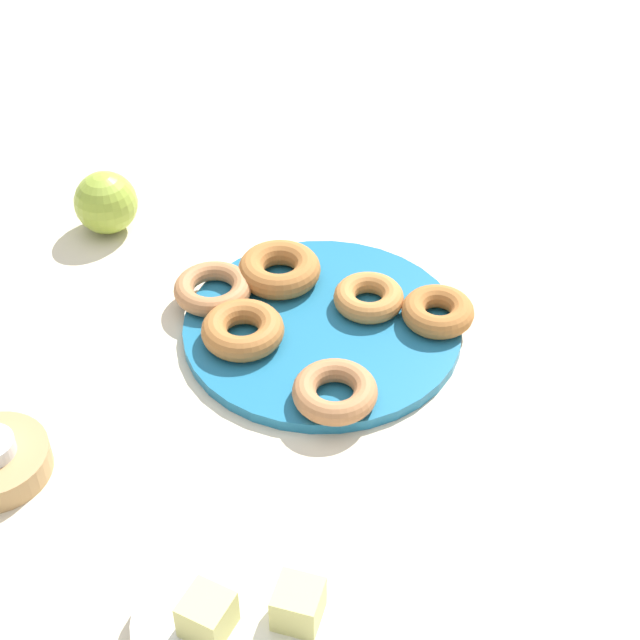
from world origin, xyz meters
The scene contains 12 objects.
ground_plane centered at (0.00, 0.00, 0.00)m, with size 2.40×2.40×0.00m, color beige.
donut_plate centered at (0.00, 0.00, 0.01)m, with size 0.31×0.31×0.01m, color #1E6B93.
donut_0 centered at (0.06, -0.07, 0.03)m, with size 0.10×0.10×0.03m, color #AD6B33.
donut_1 centered at (-0.13, -0.01, 0.03)m, with size 0.08×0.08×0.03m, color #AD6B33.
donut_2 centered at (-0.05, -0.03, 0.03)m, with size 0.08×0.08×0.02m, color #BC7A3D.
donut_3 centered at (0.08, 0.03, 0.03)m, with size 0.09×0.09×0.03m, color #AD6B33.
donut_4 centered at (0.13, -0.04, 0.02)m, with size 0.09×0.09×0.02m, color #B27547.
donut_5 centered at (-0.02, 0.12, 0.03)m, with size 0.09×0.09×0.02m, color #B27547.
fruit_bowl centered at (0.02, 0.37, 0.02)m, with size 0.20×0.20×0.03m, color silver.
melon_chunk_left centered at (-0.01, 0.37, 0.05)m, with size 0.04×0.04×0.04m, color #DBD67A.
melon_chunk_right centered at (0.06, 0.39, 0.05)m, with size 0.04×0.04×0.04m, color #DBD67A.
apple centered at (0.28, -0.17, 0.04)m, with size 0.08×0.08×0.08m, color #93AD38.
Camera 1 is at (-0.06, 0.78, 0.70)m, focal length 53.39 mm.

